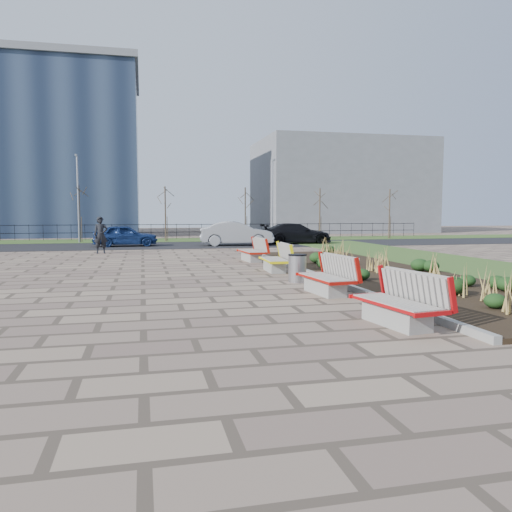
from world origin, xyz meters
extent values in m
plane|color=#85705B|center=(0.00, 0.00, 0.00)|extent=(120.00, 120.00, 0.00)
cube|color=black|center=(6.25, 5.00, 0.05)|extent=(4.50, 18.00, 0.10)
cube|color=gray|center=(3.92, 5.00, 0.07)|extent=(0.16, 18.00, 0.15)
cube|color=#33511E|center=(11.00, 5.00, 0.02)|extent=(5.00, 38.00, 0.04)
cube|color=#33511E|center=(0.00, 28.00, 0.02)|extent=(80.00, 5.00, 0.04)
cube|color=black|center=(0.00, 22.00, 0.01)|extent=(80.00, 7.00, 0.02)
cylinder|color=#B2B2B7|center=(2.98, 3.75, 0.42)|extent=(0.55, 0.55, 0.84)
imported|color=black|center=(-3.79, 16.35, 0.96)|extent=(0.76, 0.55, 1.93)
imported|color=navy|center=(-2.72, 21.54, 0.70)|extent=(4.04, 1.78, 1.35)
imported|color=gray|center=(4.25, 20.74, 0.79)|extent=(4.86, 2.17, 1.55)
imported|color=black|center=(8.56, 21.70, 0.71)|extent=(4.89, 2.22, 1.39)
cube|color=slate|center=(20.00, 42.00, 5.00)|extent=(18.00, 12.00, 10.00)
camera|label=1|loc=(-1.64, -10.83, 2.14)|focal=35.00mm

